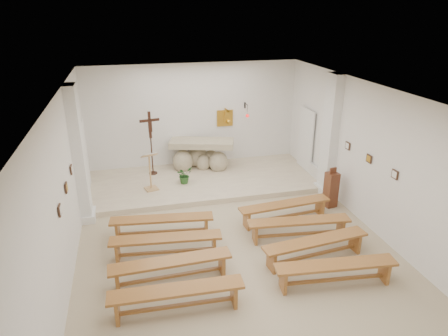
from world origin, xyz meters
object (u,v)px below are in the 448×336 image
object	(u,v)px
crucifix_stand	(151,139)
bench_left_second	(166,242)
bench_right_third	(315,245)
bench_left_front	(162,222)
altar	(201,156)
donation_pedestal	(331,189)
bench_left_fourth	(177,295)
bench_left_third	(171,266)
lectern	(150,171)
bench_right_front	(285,208)
bench_right_fourth	(335,269)
bench_right_second	(299,225)

from	to	relation	value
crucifix_stand	bench_left_second	world-z (taller)	crucifix_stand
bench_right_third	bench_left_front	bearing A→B (deg)	144.16
altar	donation_pedestal	size ratio (longest dim) A/B	1.92
bench_left_fourth	bench_left_third	bearing A→B (deg)	92.19
lectern	bench_right_front	distance (m)	4.03
lectern	altar	bearing A→B (deg)	21.62
altar	donation_pedestal	distance (m)	4.41
altar	bench_left_third	distance (m)	5.74
bench_left_fourth	bench_right_fourth	xyz separation A→B (m)	(3.11, 0.00, 0.00)
bench_right_fourth	lectern	bearing A→B (deg)	128.06
donation_pedestal	bench_right_third	bearing A→B (deg)	-133.08
bench_right_second	bench_right_fourth	size ratio (longest dim) A/B	1.00
donation_pedestal	bench_right_second	distance (m)	2.07
crucifix_stand	bench_right_third	xyz separation A→B (m)	(3.05, -5.38, -0.94)
bench_right_front	bench_left_second	bearing A→B (deg)	-169.64
bench_right_front	bench_left_fourth	bearing A→B (deg)	-145.16
bench_left_front	bench_left_fourth	bearing A→B (deg)	-82.79
bench_right_third	bench_right_front	bearing A→B (deg)	83.58
altar	donation_pedestal	bearing A→B (deg)	-30.46
bench_right_fourth	altar	bearing A→B (deg)	108.63
bench_left_second	bench_right_fourth	world-z (taller)	same
altar	bench_right_front	world-z (taller)	altar
lectern	bench_left_third	xyz separation A→B (m)	(0.08, -4.19, -0.35)
bench_left_front	bench_right_second	world-z (taller)	same
bench_left_front	bench_right_second	size ratio (longest dim) A/B	1.00
bench_left_front	bench_left_fourth	xyz separation A→B (m)	(0.00, -2.63, 0.00)
bench_right_second	bench_left_second	bearing A→B (deg)	-173.51
bench_left_front	bench_right_third	xyz separation A→B (m)	(3.11, -1.76, 0.00)
donation_pedestal	bench_left_second	xyz separation A→B (m)	(-4.66, -1.37, -0.12)
altar	bench_left_second	world-z (taller)	altar
bench_left_second	bench_right_second	xyz separation A→B (m)	(3.11, 0.00, 0.00)
altar	bench_right_fourth	size ratio (longest dim) A/B	0.90
bench_right_second	bench_left_third	size ratio (longest dim) A/B	1.01
lectern	bench_left_second	xyz separation A→B (m)	(0.08, -3.31, -0.35)
bench_left_second	altar	bearing A→B (deg)	76.45
bench_right_fourth	bench_right_second	bearing A→B (deg)	95.83
bench_left_second	bench_left_fourth	distance (m)	1.76
donation_pedestal	bench_left_third	world-z (taller)	donation_pedestal
bench_left_third	bench_left_fourth	size ratio (longest dim) A/B	1.00
crucifix_stand	bench_right_fourth	world-z (taller)	crucifix_stand
lectern	donation_pedestal	xyz separation A→B (m)	(4.74, -1.94, -0.23)
bench_left_second	bench_right_second	world-z (taller)	same
altar	bench_left_second	distance (m)	4.91
altar	crucifix_stand	xyz separation A→B (m)	(-1.60, -0.11, 0.77)
donation_pedestal	bench_left_fourth	size ratio (longest dim) A/B	0.47
bench_left_third	crucifix_stand	bearing A→B (deg)	87.66
bench_right_second	bench_right_third	xyz separation A→B (m)	(0.00, -0.88, 0.00)
donation_pedestal	bench_left_front	xyz separation A→B (m)	(-4.66, -0.49, -0.12)
altar	bench_right_front	bearing A→B (deg)	-51.93
bench_left_second	bench_right_third	size ratio (longest dim) A/B	1.00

